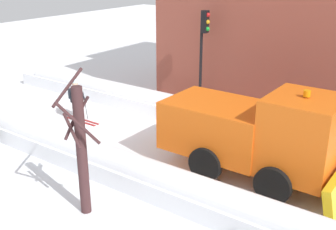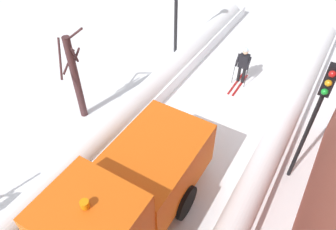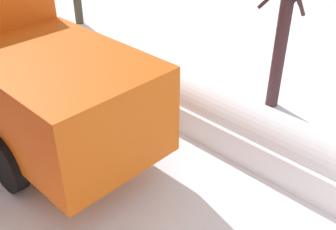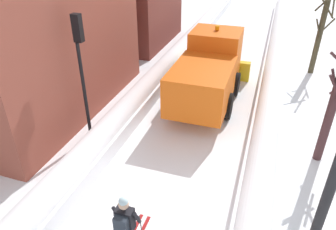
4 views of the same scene
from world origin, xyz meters
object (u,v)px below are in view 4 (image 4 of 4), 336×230
at_px(traffic_light_pole, 81,56).
at_px(bare_tree_near, 331,111).
at_px(skier, 125,223).
at_px(bare_tree_mid, 320,35).
at_px(street_lamp, 324,207).
at_px(plow_truck, 208,71).

distance_m(traffic_light_pole, bare_tree_near, 8.29).
height_order(skier, bare_tree_mid, bare_tree_mid).
bearing_deg(street_lamp, bare_tree_mid, 85.37).
distance_m(street_lamp, bare_tree_mid, 13.90).
distance_m(plow_truck, street_lamp, 9.58).
height_order(traffic_light_pole, bare_tree_near, traffic_light_pole).
bearing_deg(traffic_light_pole, skier, -50.87).
xyz_separation_m(traffic_light_pole, street_lamp, (7.13, -4.59, 0.00)).
height_order(street_lamp, bare_tree_mid, street_lamp).
bearing_deg(street_lamp, bare_tree_near, 80.57).
distance_m(skier, bare_tree_mid, 14.28).
distance_m(bare_tree_near, bare_tree_mid, 7.98).
bearing_deg(bare_tree_mid, street_lamp, -94.63).
bearing_deg(plow_truck, bare_tree_near, -32.38).
bearing_deg(plow_truck, traffic_light_pole, -130.71).
relative_size(traffic_light_pole, bare_tree_mid, 1.05).
xyz_separation_m(plow_truck, traffic_light_pole, (-3.54, -4.12, 1.73)).
distance_m(street_lamp, bare_tree_near, 6.04).
relative_size(traffic_light_pole, bare_tree_near, 1.17).
bearing_deg(bare_tree_near, bare_tree_mid, 88.91).
distance_m(traffic_light_pole, bare_tree_mid, 12.42).
height_order(plow_truck, bare_tree_near, bare_tree_near).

